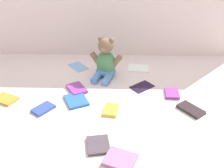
# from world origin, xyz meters

# --- Properties ---
(ground_plane) EXTENTS (3.20, 3.20, 0.00)m
(ground_plane) POSITION_xyz_m (0.00, 0.00, 0.00)
(ground_plane) COLOR silver
(backdrop_drape) EXTENTS (1.56, 0.03, 0.60)m
(backdrop_drape) POSITION_xyz_m (0.00, 0.46, 0.30)
(backdrop_drape) COLOR silver
(backdrop_drape) RESTS_ON ground_plane
(teddy_bear) EXTENTS (0.19, 0.19, 0.23)m
(teddy_bear) POSITION_xyz_m (-0.06, 0.16, 0.09)
(teddy_bear) COLOR #4C8C59
(teddy_bear) RESTS_ON ground_plane
(book_case_0) EXTENTS (0.13, 0.11, 0.01)m
(book_case_0) POSITION_xyz_m (0.13, 0.26, 0.00)
(book_case_0) COLOR white
(book_case_0) RESTS_ON ground_plane
(book_case_1) EXTENTS (0.11, 0.12, 0.01)m
(book_case_1) POSITION_xyz_m (-0.06, -0.42, 0.01)
(book_case_1) COLOR #4D414C
(book_case_1) RESTS_ON ground_plane
(book_case_2) EXTENTS (0.14, 0.14, 0.01)m
(book_case_2) POSITION_xyz_m (0.14, 0.04, 0.00)
(book_case_2) COLOR black
(book_case_2) RESTS_ON ground_plane
(book_case_3) EXTENTS (0.14, 0.13, 0.02)m
(book_case_3) POSITION_xyz_m (0.02, -0.50, 0.01)
(book_case_3) COLOR #AE6A99
(book_case_3) RESTS_ON ground_plane
(book_case_4) EXTENTS (0.13, 0.14, 0.02)m
(book_case_4) POSITION_xyz_m (-0.21, 0.00, 0.01)
(book_case_4) COLOR purple
(book_case_4) RESTS_ON ground_plane
(book_case_5) EXTENTS (0.11, 0.12, 0.01)m
(book_case_5) POSITION_xyz_m (-0.34, -0.18, 0.01)
(book_case_5) COLOR #314AB1
(book_case_5) RESTS_ON ground_plane
(book_case_6) EXTENTS (0.14, 0.16, 0.01)m
(book_case_6) POSITION_xyz_m (-0.20, -0.10, 0.01)
(book_case_6) COLOR #295FAC
(book_case_6) RESTS_ON ground_plane
(book_case_7) EXTENTS (0.13, 0.14, 0.01)m
(book_case_7) POSITION_xyz_m (0.36, -0.17, 0.01)
(book_case_7) COLOR #2C2227
(book_case_7) RESTS_ON ground_plane
(book_case_8) EXTENTS (0.08, 0.10, 0.01)m
(book_case_8) POSITION_xyz_m (-0.02, -0.18, 0.01)
(book_case_8) COLOR yellow
(book_case_8) RESTS_ON ground_plane
(book_case_9) EXTENTS (0.14, 0.12, 0.01)m
(book_case_9) POSITION_xyz_m (-0.55, -0.10, 0.01)
(book_case_9) COLOR gold
(book_case_9) RESTS_ON ground_plane
(book_case_10) EXTENTS (0.07, 0.10, 0.01)m
(book_case_10) POSITION_xyz_m (0.29, -0.03, 0.01)
(book_case_10) COLOR purple
(book_case_10) RESTS_ON ground_plane
(book_case_11) EXTENTS (0.13, 0.14, 0.01)m
(book_case_11) POSITION_xyz_m (-0.23, 0.26, 0.00)
(book_case_11) COLOR #73A7E5
(book_case_11) RESTS_ON ground_plane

